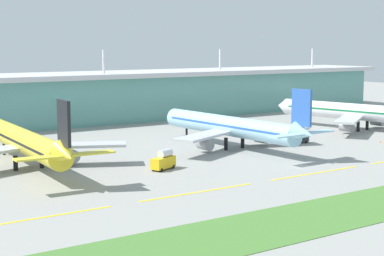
% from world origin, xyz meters
% --- Properties ---
extents(ground_plane, '(600.00, 600.00, 0.00)m').
position_xyz_m(ground_plane, '(0.00, 0.00, 0.00)').
color(ground_plane, gray).
extents(terminal_building, '(288.00, 34.00, 28.16)m').
position_xyz_m(terminal_building, '(-0.00, 112.47, 9.78)').
color(terminal_building, '#5B9E93').
rests_on(terminal_building, ground).
extents(airliner_near_middle, '(48.69, 64.89, 18.90)m').
position_xyz_m(airliner_near_middle, '(-56.86, 36.19, 6.45)').
color(airliner_near_middle, yellow).
rests_on(airliner_near_middle, ground).
extents(airliner_center, '(48.76, 64.43, 18.90)m').
position_xyz_m(airliner_center, '(2.75, 31.25, 6.45)').
color(airliner_center, '#9ED1EA').
rests_on(airliner_center, ground).
extents(airliner_far_middle, '(47.82, 69.24, 18.90)m').
position_xyz_m(airliner_far_middle, '(64.02, 36.19, 6.46)').
color(airliner_far_middle, silver).
rests_on(airliner_far_middle, ground).
extents(taxiway_stripe_west, '(28.00, 0.70, 0.04)m').
position_xyz_m(taxiway_stripe_west, '(-71.00, -8.31, 0.02)').
color(taxiway_stripe_west, yellow).
rests_on(taxiway_stripe_west, ground).
extents(taxiway_stripe_mid_west, '(28.00, 0.70, 0.04)m').
position_xyz_m(taxiway_stripe_mid_west, '(-37.00, -8.31, 0.02)').
color(taxiway_stripe_mid_west, yellow).
rests_on(taxiway_stripe_mid_west, ground).
extents(taxiway_stripe_centre, '(28.00, 0.70, 0.04)m').
position_xyz_m(taxiway_stripe_centre, '(-3.00, -8.31, 0.02)').
color(taxiway_stripe_centre, yellow).
rests_on(taxiway_stripe_centre, ground).
extents(fuel_truck, '(7.64, 5.20, 4.95)m').
position_xyz_m(fuel_truck, '(-30.10, 15.84, 2.26)').
color(fuel_truck, gold).
rests_on(fuel_truck, ground).
extents(pushback_tug, '(4.57, 4.95, 1.85)m').
position_xyz_m(pushback_tug, '(27.52, 27.47, 1.10)').
color(pushback_tug, '#333842').
rests_on(pushback_tug, ground).
extents(safety_cone_right_wingtip, '(0.56, 0.56, 0.70)m').
position_xyz_m(safety_cone_right_wingtip, '(47.08, 13.11, 0.35)').
color(safety_cone_right_wingtip, orange).
rests_on(safety_cone_right_wingtip, ground).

